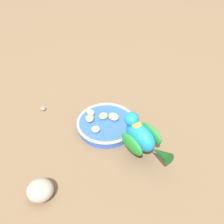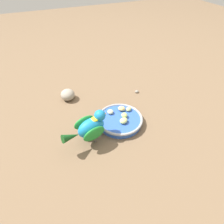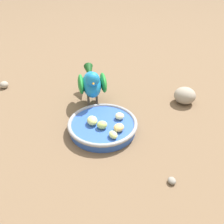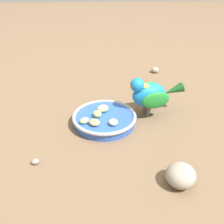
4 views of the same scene
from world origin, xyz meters
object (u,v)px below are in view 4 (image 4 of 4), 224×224
object	(u,v)px
apple_piece_4	(85,121)
rock_large	(181,175)
parrot	(150,93)
pebble_1	(35,161)
apple_piece_1	(97,114)
apple_piece_3	(94,122)
apple_piece_2	(113,122)
pebble_0	(155,70)
feeding_bowl	(104,119)
apple_piece_0	(103,109)

from	to	relation	value
apple_piece_4	rock_large	bearing A→B (deg)	135.12
parrot	pebble_1	world-z (taller)	parrot
apple_piece_1	apple_piece_3	xyz separation A→B (m)	(0.01, 0.04, -0.00)
apple_piece_3	apple_piece_2	bearing A→B (deg)	179.86
rock_large	apple_piece_1	bearing A→B (deg)	-53.77
rock_large	pebble_1	distance (m)	0.33
apple_piece_1	pebble_0	xyz separation A→B (m)	(-0.23, -0.36, -0.02)
feeding_bowl	apple_piece_3	distance (m)	0.05
apple_piece_3	apple_piece_4	world-z (taller)	apple_piece_3
apple_piece_0	apple_piece_3	world-z (taller)	apple_piece_0
feeding_bowl	parrot	xyz separation A→B (m)	(-0.14, -0.04, 0.06)
pebble_1	feeding_bowl	bearing A→B (deg)	-135.98
apple_piece_0	pebble_1	size ratio (longest dim) A/B	1.76
parrot	apple_piece_1	bearing A→B (deg)	3.12
apple_piece_1	pebble_1	size ratio (longest dim) A/B	1.39
apple_piece_0	parrot	size ratio (longest dim) A/B	0.19
apple_piece_4	rock_large	xyz separation A→B (m)	(-0.21, 0.21, -0.01)
apple_piece_2	pebble_1	world-z (taller)	apple_piece_2
pebble_1	apple_piece_1	bearing A→B (deg)	-132.54
apple_piece_3	pebble_1	size ratio (longest dim) A/B	1.53
apple_piece_0	pebble_0	size ratio (longest dim) A/B	1.14
feeding_bowl	rock_large	distance (m)	0.29
feeding_bowl	pebble_0	xyz separation A→B (m)	(-0.21, -0.36, -0.00)
apple_piece_3	apple_piece_0	bearing A→B (deg)	-109.03
feeding_bowl	apple_piece_2	size ratio (longest dim) A/B	7.57
apple_piece_2	pebble_0	bearing A→B (deg)	-115.28
apple_piece_1	parrot	size ratio (longest dim) A/B	0.15
pebble_1	apple_piece_2	bearing A→B (deg)	-148.35
apple_piece_0	parrot	xyz separation A→B (m)	(-0.14, -0.02, 0.04)
apple_piece_4	parrot	bearing A→B (deg)	-158.37
apple_piece_1	rock_large	xyz separation A→B (m)	(-0.18, 0.24, -0.01)
apple_piece_1	pebble_0	distance (m)	0.43
parrot	rock_large	world-z (taller)	parrot
apple_piece_2	apple_piece_4	distance (m)	0.08
feeding_bowl	apple_piece_0	size ratio (longest dim) A/B	5.47
apple_piece_4	pebble_0	xyz separation A→B (m)	(-0.27, -0.39, -0.02)
apple_piece_2	rock_large	bearing A→B (deg)	123.85
rock_large	apple_piece_0	bearing A→B (deg)	-59.17
pebble_0	pebble_1	distance (m)	0.64
pebble_1	apple_piece_3	bearing A→B (deg)	-139.79
feeding_bowl	apple_piece_4	xyz separation A→B (m)	(0.05, 0.03, 0.02)
apple_piece_3	rock_large	world-z (taller)	rock_large
apple_piece_0	rock_large	world-z (taller)	rock_large
apple_piece_4	apple_piece_2	bearing A→B (deg)	170.78
apple_piece_4	apple_piece_0	bearing A→B (deg)	-131.68
parrot	feeding_bowl	bearing A→B (deg)	5.02
feeding_bowl	parrot	world-z (taller)	parrot
feeding_bowl	apple_piece_0	xyz separation A→B (m)	(0.00, -0.03, 0.02)
apple_piece_0	rock_large	xyz separation A→B (m)	(-0.16, 0.27, -0.01)
apple_piece_0	apple_piece_3	distance (m)	0.07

